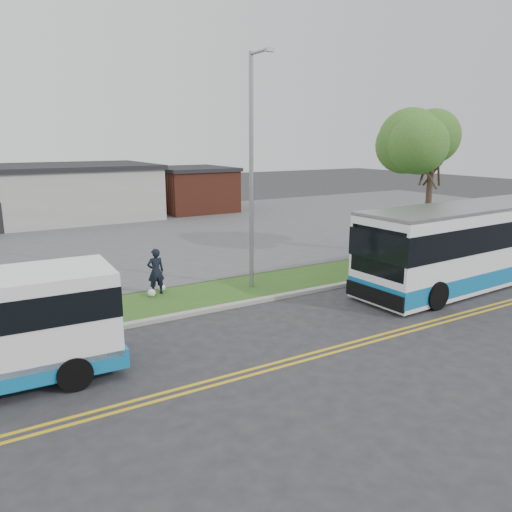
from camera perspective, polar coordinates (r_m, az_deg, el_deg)
ground at (r=17.81m, az=-4.33°, el=-7.48°), size 140.00×140.00×0.00m
lane_line_north at (r=14.73m, az=2.55°, el=-12.03°), size 70.00×0.12×0.01m
lane_line_south at (r=14.51m, az=3.22°, el=-12.45°), size 70.00×0.12×0.01m
curb at (r=18.72m, az=-5.85°, el=-6.22°), size 80.00×0.30×0.15m
verge at (r=20.29m, az=-8.02°, el=-4.81°), size 80.00×3.30×0.10m
parking_lot at (r=33.38m, az=-17.53°, el=1.83°), size 80.00×25.00×0.10m
brick_wing at (r=44.89m, az=-7.30°, el=7.59°), size 6.30×7.30×3.90m
tree_east at (r=27.91m, az=19.60°, el=12.31°), size 5.20×5.20×8.33m
streetlight_near at (r=20.52m, az=-0.44°, el=10.28°), size 0.35×1.53×9.50m
transit_bus at (r=24.07m, az=23.90°, el=1.31°), size 12.88×3.59×3.54m
pedestrian at (r=20.62m, az=-11.39°, el=-1.75°), size 0.71×0.48×1.90m
grocery_bag_left at (r=20.52m, az=-11.84°, el=-4.14°), size 0.32×0.32×0.32m
grocery_bag_right at (r=21.16m, az=-10.75°, el=-3.56°), size 0.32×0.32×0.32m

